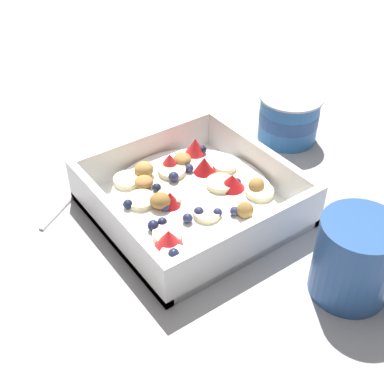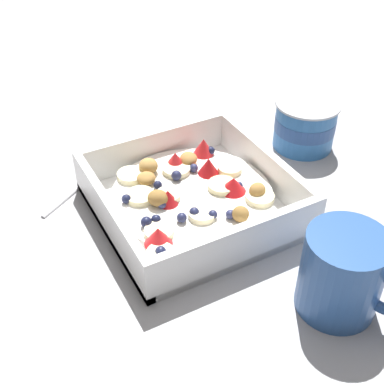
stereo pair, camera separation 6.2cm
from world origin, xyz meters
TOP-DOWN VIEW (x-y plane):
  - ground_plane at (0.00, 0.00)m, footprint 2.40×2.40m
  - fruit_bowl at (-0.02, 0.02)m, footprint 0.22×0.22m
  - spoon at (-0.16, -0.05)m, footprint 0.11×0.16m
  - yogurt_cup at (-0.07, 0.23)m, footprint 0.09×0.09m
  - coffee_mug at (0.18, 0.08)m, footprint 0.11×0.08m

SIDE VIEW (x-z plane):
  - ground_plane at x=0.00m, z-range 0.00..0.00m
  - spoon at x=-0.16m, z-range 0.00..0.01m
  - fruit_bowl at x=-0.02m, z-range -0.01..0.05m
  - yogurt_cup at x=-0.07m, z-range 0.00..0.07m
  - coffee_mug at x=0.18m, z-range 0.00..0.09m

